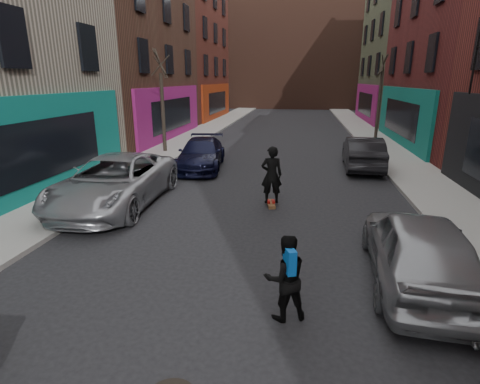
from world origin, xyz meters
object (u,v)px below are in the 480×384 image
(parked_right_far, at_px, (418,248))
(skateboard, at_px, (271,204))
(tree_left_far, at_px, (162,91))
(tree_right_far, at_px, (381,87))
(skateboarder, at_px, (272,175))
(parked_left_far, at_px, (115,181))
(parked_left_end, at_px, (201,154))
(pedestrian, at_px, (285,277))
(parked_right_end, at_px, (363,153))

(parked_right_far, relative_size, skateboard, 5.62)
(tree_left_far, relative_size, parked_right_far, 1.45)
(tree_left_far, height_order, tree_right_far, tree_right_far)
(skateboarder, bearing_deg, skateboard, 180.00)
(parked_right_far, bearing_deg, parked_left_far, -19.52)
(parked_left_end, height_order, pedestrian, pedestrian)
(parked_right_end, bearing_deg, parked_left_far, 39.93)
(tree_right_far, distance_m, skateboard, 15.71)
(parked_left_end, xyz_separation_m, skateboarder, (3.62, -4.82, 0.35))
(parked_right_end, height_order, skateboard, parked_right_end)
(parked_right_end, xyz_separation_m, skateboard, (-3.73, -5.97, -0.69))
(tree_left_far, distance_m, skateboard, 11.05)
(parked_right_end, bearing_deg, skateboarder, 60.33)
(tree_right_far, xyz_separation_m, skateboarder, (-5.78, -14.19, -2.49))
(skateboard, distance_m, pedestrian, 6.09)
(parked_right_end, distance_m, skateboard, 7.07)
(skateboard, height_order, skateboarder, skateboarder)
(parked_right_far, bearing_deg, pedestrian, 36.14)
(skateboarder, bearing_deg, parked_left_end, -63.97)
(tree_left_far, bearing_deg, skateboard, -51.06)
(tree_left_far, xyz_separation_m, parked_right_far, (9.90, -12.59, -2.61))
(tree_left_far, bearing_deg, tree_right_far, 25.82)
(tree_left_far, relative_size, parked_left_far, 1.12)
(tree_right_far, height_order, parked_left_end, tree_right_far)
(tree_right_far, xyz_separation_m, skateboard, (-5.78, -14.19, -3.48))
(skateboard, relative_size, pedestrian, 0.52)
(parked_left_far, relative_size, skateboard, 7.27)
(tree_right_far, bearing_deg, tree_left_far, -154.18)
(parked_left_end, relative_size, parked_right_end, 1.05)
(tree_left_far, bearing_deg, skateboarder, -51.06)
(tree_right_far, relative_size, parked_right_end, 1.52)
(parked_left_far, height_order, pedestrian, parked_left_far)
(parked_right_end, bearing_deg, parked_right_far, 89.84)
(parked_left_far, relative_size, parked_right_far, 1.29)
(parked_left_end, height_order, skateboard, parked_left_end)
(tree_right_far, bearing_deg, parked_right_far, -97.67)
(parked_left_end, bearing_deg, parked_right_end, 2.13)
(tree_right_far, xyz_separation_m, parked_right_end, (-2.05, -8.23, -2.79))
(skateboard, xyz_separation_m, pedestrian, (0.72, -6.00, 0.73))
(tree_left_far, xyz_separation_m, parked_right_end, (10.35, -2.23, -2.64))
(tree_right_far, height_order, pedestrian, tree_right_far)
(skateboard, xyz_separation_m, skateboarder, (0.00, 0.00, 0.99))
(tree_right_far, relative_size, skateboard, 8.50)
(parked_left_end, bearing_deg, pedestrian, -74.90)
(skateboarder, bearing_deg, tree_right_far, -123.03)
(skateboarder, bearing_deg, pedestrian, 85.92)
(parked_right_far, bearing_deg, skateboarder, -49.23)
(tree_left_far, relative_size, parked_right_end, 1.45)
(tree_right_far, xyz_separation_m, pedestrian, (-5.06, -20.20, -2.75))
(parked_left_far, relative_size, parked_left_end, 1.24)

